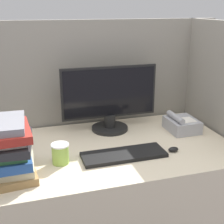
{
  "coord_description": "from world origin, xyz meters",
  "views": [
    {
      "loc": [
        -0.43,
        -1.13,
        1.53
      ],
      "look_at": [
        0.05,
        0.45,
        0.97
      ],
      "focal_mm": 50.0,
      "sensor_mm": 36.0,
      "label": 1
    }
  ],
  "objects_px": {
    "desk_telephone": "(181,124)",
    "keyboard": "(124,155)",
    "mouse": "(173,149)",
    "coffee_cup": "(60,154)",
    "monitor": "(110,101)",
    "book_stack": "(6,150)"
  },
  "relations": [
    {
      "from": "desk_telephone",
      "to": "keyboard",
      "type": "bearing_deg",
      "value": -153.27
    },
    {
      "from": "monitor",
      "to": "keyboard",
      "type": "relative_size",
      "value": 1.36
    },
    {
      "from": "mouse",
      "to": "coffee_cup",
      "type": "bearing_deg",
      "value": 175.48
    },
    {
      "from": "coffee_cup",
      "to": "desk_telephone",
      "type": "bearing_deg",
      "value": 14.84
    },
    {
      "from": "keyboard",
      "to": "mouse",
      "type": "height_order",
      "value": "mouse"
    },
    {
      "from": "mouse",
      "to": "desk_telephone",
      "type": "xyz_separation_m",
      "value": [
        0.19,
        0.26,
        0.03
      ]
    },
    {
      "from": "monitor",
      "to": "desk_telephone",
      "type": "distance_m",
      "value": 0.48
    },
    {
      "from": "monitor",
      "to": "coffee_cup",
      "type": "bearing_deg",
      "value": -135.29
    },
    {
      "from": "mouse",
      "to": "coffee_cup",
      "type": "xyz_separation_m",
      "value": [
        -0.6,
        0.05,
        0.04
      ]
    },
    {
      "from": "desk_telephone",
      "to": "monitor",
      "type": "bearing_deg",
      "value": 160.74
    },
    {
      "from": "keyboard",
      "to": "book_stack",
      "type": "bearing_deg",
      "value": -176.87
    },
    {
      "from": "keyboard",
      "to": "desk_telephone",
      "type": "relative_size",
      "value": 2.15
    },
    {
      "from": "monitor",
      "to": "book_stack",
      "type": "distance_m",
      "value": 0.74
    },
    {
      "from": "mouse",
      "to": "desk_telephone",
      "type": "distance_m",
      "value": 0.32
    },
    {
      "from": "monitor",
      "to": "coffee_cup",
      "type": "xyz_separation_m",
      "value": [
        -0.36,
        -0.36,
        -0.14
      ]
    },
    {
      "from": "monitor",
      "to": "mouse",
      "type": "relative_size",
      "value": 10.26
    },
    {
      "from": "book_stack",
      "to": "desk_telephone",
      "type": "xyz_separation_m",
      "value": [
        1.04,
        0.27,
        -0.09
      ]
    },
    {
      "from": "monitor",
      "to": "book_stack",
      "type": "relative_size",
      "value": 1.89
    },
    {
      "from": "coffee_cup",
      "to": "monitor",
      "type": "bearing_deg",
      "value": 44.71
    },
    {
      "from": "mouse",
      "to": "coffee_cup",
      "type": "distance_m",
      "value": 0.61
    },
    {
      "from": "mouse",
      "to": "book_stack",
      "type": "distance_m",
      "value": 0.86
    },
    {
      "from": "keyboard",
      "to": "monitor",
      "type": "bearing_deg",
      "value": 84.66
    }
  ]
}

